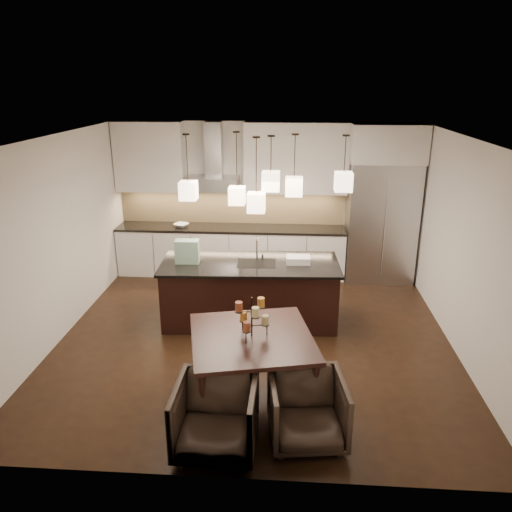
# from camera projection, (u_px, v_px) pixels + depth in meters

# --- Properties ---
(floor) EXTENTS (5.50, 5.50, 0.02)m
(floor) POSITION_uv_depth(u_px,v_px,m) (255.00, 336.00, 7.22)
(floor) COLOR black
(floor) RESTS_ON ground
(ceiling) EXTENTS (5.50, 5.50, 0.02)m
(ceiling) POSITION_uv_depth(u_px,v_px,m) (255.00, 137.00, 6.28)
(ceiling) COLOR white
(ceiling) RESTS_ON wall_back
(wall_back) EXTENTS (5.50, 0.02, 2.80)m
(wall_back) POSITION_uv_depth(u_px,v_px,m) (265.00, 198.00, 9.34)
(wall_back) COLOR silver
(wall_back) RESTS_ON ground
(wall_front) EXTENTS (5.50, 0.02, 2.80)m
(wall_front) POSITION_uv_depth(u_px,v_px,m) (232.00, 346.00, 4.15)
(wall_front) COLOR silver
(wall_front) RESTS_ON ground
(wall_left) EXTENTS (0.02, 5.50, 2.80)m
(wall_left) POSITION_uv_depth(u_px,v_px,m) (57.00, 239.00, 6.93)
(wall_left) COLOR silver
(wall_left) RESTS_ON ground
(wall_right) EXTENTS (0.02, 5.50, 2.80)m
(wall_right) POSITION_uv_depth(u_px,v_px,m) (464.00, 248.00, 6.57)
(wall_right) COLOR silver
(wall_right) RESTS_ON ground
(refrigerator) EXTENTS (1.20, 0.72, 2.15)m
(refrigerator) POSITION_uv_depth(u_px,v_px,m) (381.00, 222.00, 8.96)
(refrigerator) COLOR #B7B7BA
(refrigerator) RESTS_ON floor
(fridge_panel) EXTENTS (1.26, 0.72, 0.65)m
(fridge_panel) POSITION_uv_depth(u_px,v_px,m) (388.00, 143.00, 8.49)
(fridge_panel) COLOR silver
(fridge_panel) RESTS_ON refrigerator
(lower_cabinets) EXTENTS (4.21, 0.62, 0.88)m
(lower_cabinets) POSITION_uv_depth(u_px,v_px,m) (231.00, 251.00, 9.39)
(lower_cabinets) COLOR silver
(lower_cabinets) RESTS_ON floor
(countertop) EXTENTS (4.21, 0.66, 0.04)m
(countertop) POSITION_uv_depth(u_px,v_px,m) (231.00, 228.00, 9.24)
(countertop) COLOR black
(countertop) RESTS_ON lower_cabinets
(backsplash) EXTENTS (4.21, 0.02, 0.63)m
(backsplash) POSITION_uv_depth(u_px,v_px,m) (232.00, 207.00, 9.41)
(backsplash) COLOR tan
(backsplash) RESTS_ON countertop
(upper_cab_left) EXTENTS (1.25, 0.35, 1.25)m
(upper_cab_left) POSITION_uv_depth(u_px,v_px,m) (150.00, 157.00, 9.04)
(upper_cab_left) COLOR silver
(upper_cab_left) RESTS_ON wall_back
(upper_cab_right) EXTENTS (1.85, 0.35, 1.25)m
(upper_cab_right) POSITION_uv_depth(u_px,v_px,m) (296.00, 158.00, 8.87)
(upper_cab_right) COLOR silver
(upper_cab_right) RESTS_ON wall_back
(hood_canopy) EXTENTS (0.90, 0.52, 0.24)m
(hood_canopy) POSITION_uv_depth(u_px,v_px,m) (214.00, 183.00, 9.03)
(hood_canopy) COLOR #B7B7BA
(hood_canopy) RESTS_ON wall_back
(hood_chimney) EXTENTS (0.30, 0.28, 0.96)m
(hood_chimney) POSITION_uv_depth(u_px,v_px,m) (214.00, 149.00, 8.94)
(hood_chimney) COLOR #B7B7BA
(hood_chimney) RESTS_ON hood_canopy
(fruit_bowl) EXTENTS (0.34, 0.34, 0.06)m
(fruit_bowl) POSITION_uv_depth(u_px,v_px,m) (181.00, 225.00, 9.23)
(fruit_bowl) COLOR silver
(fruit_bowl) RESTS_ON countertop
(island_body) EXTENTS (2.59, 1.13, 0.90)m
(island_body) POSITION_uv_depth(u_px,v_px,m) (250.00, 293.00, 7.54)
(island_body) COLOR black
(island_body) RESTS_ON floor
(island_top) EXTENTS (2.67, 1.22, 0.04)m
(island_top) POSITION_uv_depth(u_px,v_px,m) (250.00, 264.00, 7.38)
(island_top) COLOR black
(island_top) RESTS_ON island_body
(faucet) EXTENTS (0.11, 0.25, 0.39)m
(faucet) POSITION_uv_depth(u_px,v_px,m) (257.00, 248.00, 7.40)
(faucet) COLOR silver
(faucet) RESTS_ON island_top
(tote_bag) EXTENTS (0.35, 0.20, 0.35)m
(tote_bag) POSITION_uv_depth(u_px,v_px,m) (187.00, 251.00, 7.33)
(tote_bag) COLOR #1E6B4B
(tote_bag) RESTS_ON island_top
(food_container) EXTENTS (0.36, 0.26, 0.10)m
(food_container) POSITION_uv_depth(u_px,v_px,m) (298.00, 260.00, 7.35)
(food_container) COLOR silver
(food_container) RESTS_ON island_top
(dining_table) EXTENTS (1.59, 1.59, 0.80)m
(dining_table) POSITION_uv_depth(u_px,v_px,m) (252.00, 367.00, 5.68)
(dining_table) COLOR black
(dining_table) RESTS_ON floor
(candelabra) EXTENTS (0.46, 0.46, 0.47)m
(candelabra) POSITION_uv_depth(u_px,v_px,m) (252.00, 317.00, 5.47)
(candelabra) COLOR black
(candelabra) RESTS_ON dining_table
(candle_a) EXTENTS (0.10, 0.10, 0.11)m
(candle_a) POSITION_uv_depth(u_px,v_px,m) (265.00, 320.00, 5.51)
(candle_a) COLOR #D7CA87
(candle_a) RESTS_ON candelabra
(candle_b) EXTENTS (0.10, 0.10, 0.11)m
(candle_b) POSITION_uv_depth(u_px,v_px,m) (244.00, 316.00, 5.59)
(candle_b) COLOR #C07B2A
(candle_b) RESTS_ON candelabra
(candle_c) EXTENTS (0.10, 0.10, 0.11)m
(candle_c) POSITION_uv_depth(u_px,v_px,m) (247.00, 327.00, 5.36)
(candle_c) COLOR brown
(candle_c) RESTS_ON candelabra
(candle_d) EXTENTS (0.10, 0.10, 0.11)m
(candle_d) POSITION_uv_depth(u_px,v_px,m) (261.00, 302.00, 5.54)
(candle_d) COLOR #C07B2A
(candle_d) RESTS_ON candelabra
(candle_e) EXTENTS (0.10, 0.10, 0.11)m
(candle_e) POSITION_uv_depth(u_px,v_px,m) (239.00, 307.00, 5.43)
(candle_e) COLOR brown
(candle_e) RESTS_ON candelabra
(candle_f) EXTENTS (0.10, 0.10, 0.11)m
(candle_f) POSITION_uv_depth(u_px,v_px,m) (256.00, 312.00, 5.30)
(candle_f) COLOR #D7CA87
(candle_f) RESTS_ON candelabra
(armchair_left) EXTENTS (0.80, 0.82, 0.74)m
(armchair_left) POSITION_uv_depth(u_px,v_px,m) (216.00, 417.00, 4.88)
(armchair_left) COLOR black
(armchair_left) RESTS_ON floor
(armchair_right) EXTENTS (0.84, 0.86, 0.70)m
(armchair_right) POSITION_uv_depth(u_px,v_px,m) (307.00, 410.00, 5.02)
(armchair_right) COLOR black
(armchair_right) RESTS_ON floor
(pendant_a) EXTENTS (0.24, 0.24, 0.26)m
(pendant_a) POSITION_uv_depth(u_px,v_px,m) (188.00, 191.00, 7.06)
(pendant_a) COLOR beige
(pendant_a) RESTS_ON ceiling
(pendant_b) EXTENTS (0.24, 0.24, 0.26)m
(pendant_b) POSITION_uv_depth(u_px,v_px,m) (237.00, 196.00, 7.41)
(pendant_b) COLOR beige
(pendant_b) RESTS_ON ceiling
(pendant_c) EXTENTS (0.24, 0.24, 0.26)m
(pendant_c) POSITION_uv_depth(u_px,v_px,m) (271.00, 181.00, 6.81)
(pendant_c) COLOR beige
(pendant_c) RESTS_ON ceiling
(pendant_d) EXTENTS (0.24, 0.24, 0.26)m
(pendant_d) POSITION_uv_depth(u_px,v_px,m) (294.00, 186.00, 7.04)
(pendant_d) COLOR beige
(pendant_d) RESTS_ON ceiling
(pendant_e) EXTENTS (0.24, 0.24, 0.26)m
(pendant_e) POSITION_uv_depth(u_px,v_px,m) (343.00, 182.00, 6.88)
(pendant_e) COLOR beige
(pendant_e) RESTS_ON ceiling
(pendant_f) EXTENTS (0.24, 0.24, 0.26)m
(pendant_f) POSITION_uv_depth(u_px,v_px,m) (256.00, 202.00, 6.75)
(pendant_f) COLOR beige
(pendant_f) RESTS_ON ceiling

